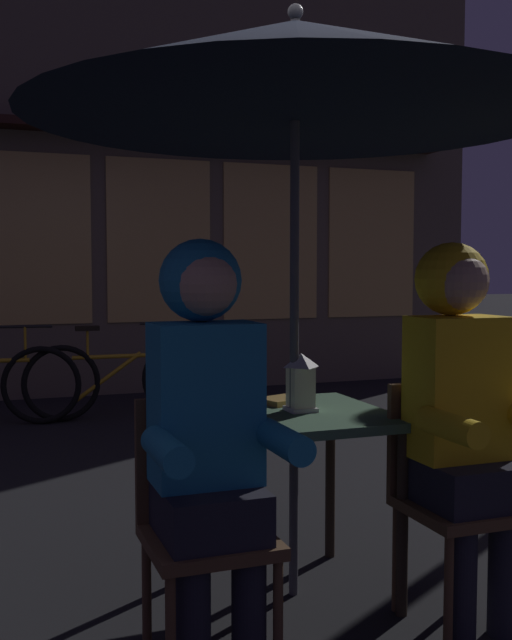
{
  "coord_description": "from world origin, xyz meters",
  "views": [
    {
      "loc": [
        -1.15,
        -2.71,
        1.3
      ],
      "look_at": [
        0.0,
        0.44,
        1.07
      ],
      "focal_mm": 42.35,
      "sensor_mm": 36.0,
      "label": 1
    }
  ],
  "objects_px": {
    "cafe_table": "(294,437)",
    "person_left_hooded": "(208,412)",
    "patio_umbrella": "(295,71)",
    "person_right_hooded": "(462,395)",
    "chair_left": "(203,516)",
    "lantern": "(301,381)",
    "bicycle_third": "(121,379)",
    "book": "(284,400)",
    "chair_right": "(451,487)"
  },
  "relations": [
    {
      "from": "cafe_table",
      "to": "person_left_hooded",
      "type": "xyz_separation_m",
      "value": [
        -0.48,
        -0.43,
        0.21
      ]
    },
    {
      "from": "patio_umbrella",
      "to": "person_right_hooded",
      "type": "distance_m",
      "value": 1.37
    },
    {
      "from": "chair_left",
      "to": "lantern",
      "type": "bearing_deg",
      "value": 35.67
    },
    {
      "from": "cafe_table",
      "to": "person_left_hooded",
      "type": "relative_size",
      "value": 0.53
    },
    {
      "from": "cafe_table",
      "to": "person_right_hooded",
      "type": "height_order",
      "value": "person_right_hooded"
    },
    {
      "from": "chair_left",
      "to": "bicycle_third",
      "type": "relative_size",
      "value": 0.52
    },
    {
      "from": "bicycle_third",
      "to": "lantern",
      "type": "bearing_deg",
      "value": -89.3
    },
    {
      "from": "patio_umbrella",
      "to": "book",
      "type": "bearing_deg",
      "value": 79.16
    },
    {
      "from": "patio_umbrella",
      "to": "chair_right",
      "type": "relative_size",
      "value": 2.66
    },
    {
      "from": "person_right_hooded",
      "to": "bicycle_third",
      "type": "relative_size",
      "value": 0.83
    },
    {
      "from": "chair_right",
      "to": "patio_umbrella",
      "type": "bearing_deg",
      "value": 142.45
    },
    {
      "from": "chair_left",
      "to": "book",
      "type": "distance_m",
      "value": 0.81
    },
    {
      "from": "chair_left",
      "to": "person_left_hooded",
      "type": "height_order",
      "value": "person_left_hooded"
    },
    {
      "from": "patio_umbrella",
      "to": "chair_left",
      "type": "distance_m",
      "value": 1.68
    },
    {
      "from": "bicycle_third",
      "to": "book",
      "type": "xyz_separation_m",
      "value": [
        0.06,
        -3.64,
        0.41
      ]
    },
    {
      "from": "person_right_hooded",
      "to": "book",
      "type": "relative_size",
      "value": 7.0
    },
    {
      "from": "person_right_hooded",
      "to": "cafe_table",
      "type": "bearing_deg",
      "value": 138.43
    },
    {
      "from": "person_left_hooded",
      "to": "person_right_hooded",
      "type": "relative_size",
      "value": 1.0
    },
    {
      "from": "chair_left",
      "to": "chair_right",
      "type": "relative_size",
      "value": 1.0
    },
    {
      "from": "chair_left",
      "to": "person_left_hooded",
      "type": "distance_m",
      "value": 0.36
    },
    {
      "from": "cafe_table",
      "to": "lantern",
      "type": "bearing_deg",
      "value": -8.68
    },
    {
      "from": "bicycle_third",
      "to": "cafe_table",
      "type": "bearing_deg",
      "value": -89.72
    },
    {
      "from": "lantern",
      "to": "bicycle_third",
      "type": "bearing_deg",
      "value": 90.7
    },
    {
      "from": "chair_left",
      "to": "chair_right",
      "type": "bearing_deg",
      "value": 0.0
    },
    {
      "from": "chair_right",
      "to": "bicycle_third",
      "type": "distance_m",
      "value": 4.23
    },
    {
      "from": "patio_umbrella",
      "to": "bicycle_third",
      "type": "xyz_separation_m",
      "value": [
        -0.02,
        3.83,
        -1.71
      ]
    },
    {
      "from": "chair_left",
      "to": "person_left_hooded",
      "type": "bearing_deg",
      "value": -90.0
    },
    {
      "from": "person_right_hooded",
      "to": "bicycle_third",
      "type": "bearing_deg",
      "value": 96.68
    },
    {
      "from": "book",
      "to": "chair_right",
      "type": "bearing_deg",
      "value": -71.18
    },
    {
      "from": "patio_umbrella",
      "to": "book",
      "type": "distance_m",
      "value": 1.32
    },
    {
      "from": "lantern",
      "to": "chair_left",
      "type": "relative_size",
      "value": 0.27
    },
    {
      "from": "cafe_table",
      "to": "person_right_hooded",
      "type": "distance_m",
      "value": 0.67
    },
    {
      "from": "patio_umbrella",
      "to": "lantern",
      "type": "distance_m",
      "value": 1.2
    },
    {
      "from": "chair_left",
      "to": "cafe_table",
      "type": "bearing_deg",
      "value": 37.55
    },
    {
      "from": "person_left_hooded",
      "to": "book",
      "type": "xyz_separation_m",
      "value": [
        0.52,
        0.62,
        -0.09
      ]
    },
    {
      "from": "lantern",
      "to": "person_right_hooded",
      "type": "relative_size",
      "value": 0.17
    },
    {
      "from": "lantern",
      "to": "bicycle_third",
      "type": "xyz_separation_m",
      "value": [
        -0.05,
        3.83,
        -0.51
      ]
    },
    {
      "from": "cafe_table",
      "to": "person_left_hooded",
      "type": "bearing_deg",
      "value": -138.43
    },
    {
      "from": "lantern",
      "to": "bicycle_third",
      "type": "height_order",
      "value": "lantern"
    },
    {
      "from": "lantern",
      "to": "book",
      "type": "relative_size",
      "value": 1.16
    },
    {
      "from": "lantern",
      "to": "person_left_hooded",
      "type": "bearing_deg",
      "value": -140.32
    },
    {
      "from": "patio_umbrella",
      "to": "lantern",
      "type": "xyz_separation_m",
      "value": [
        0.03,
        -0.0,
        -1.2
      ]
    },
    {
      "from": "chair_left",
      "to": "person_left_hooded",
      "type": "relative_size",
      "value": 0.62
    },
    {
      "from": "chair_left",
      "to": "book",
      "type": "bearing_deg",
      "value": 47.3
    },
    {
      "from": "bicycle_third",
      "to": "book",
      "type": "distance_m",
      "value": 3.66
    },
    {
      "from": "chair_right",
      "to": "person_left_hooded",
      "type": "height_order",
      "value": "person_left_hooded"
    },
    {
      "from": "patio_umbrella",
      "to": "lantern",
      "type": "bearing_deg",
      "value": -8.68
    },
    {
      "from": "person_right_hooded",
      "to": "patio_umbrella",
      "type": "bearing_deg",
      "value": 138.43
    },
    {
      "from": "bicycle_third",
      "to": "person_left_hooded",
      "type": "bearing_deg",
      "value": -96.19
    },
    {
      "from": "cafe_table",
      "to": "chair_right",
      "type": "distance_m",
      "value": 0.62
    }
  ]
}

